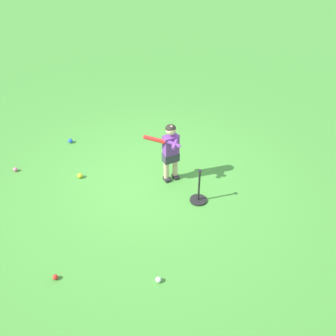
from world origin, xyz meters
name	(u,v)px	position (x,y,z in m)	size (l,w,h in m)	color
ground_plane	(149,183)	(0.00, 0.00, 0.00)	(40.00, 40.00, 0.00)	#479338
child_batter	(170,148)	(-0.34, -0.18, 0.65)	(0.64, 0.36, 1.08)	#232328
play_ball_behind_batter	(70,141)	(1.79, -1.01, 0.04)	(0.09, 0.09, 0.09)	blue
play_ball_midfield	(15,169)	(2.45, 0.04, 0.04)	(0.08, 0.08, 0.08)	pink
play_ball_by_bucket	(55,277)	(0.84, 2.19, 0.04)	(0.07, 0.07, 0.07)	red
play_ball_center_lawn	(80,176)	(1.24, 0.04, 0.04)	(0.09, 0.09, 0.09)	yellow
play_ball_far_left	(158,280)	(-0.52, 2.02, 0.04)	(0.08, 0.08, 0.08)	white
batting_tee	(198,196)	(-0.88, 0.33, 0.10)	(0.28, 0.28, 0.62)	black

